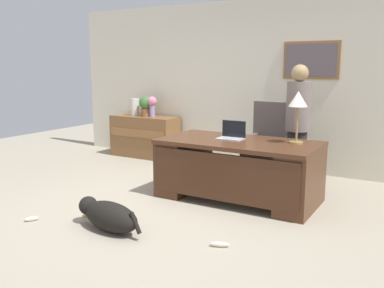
{
  "coord_description": "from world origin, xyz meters",
  "views": [
    {
      "loc": [
        2.66,
        -3.9,
        1.66
      ],
      "look_at": [
        0.2,
        0.3,
        0.75
      ],
      "focal_mm": 39.41,
      "sensor_mm": 36.0,
      "label": 1
    }
  ],
  "objects": [
    {
      "name": "dog_toy_ball",
      "position": [
        -0.6,
        -0.62,
        0.05
      ],
      "size": [
        0.11,
        0.11,
        0.11
      ],
      "primitive_type": "sphere",
      "color": "orange",
      "rests_on": "ground_plane"
    },
    {
      "name": "desk",
      "position": [
        0.57,
        0.78,
        0.41
      ],
      "size": [
        1.94,
        1.0,
        0.75
      ],
      "color": "#4C2B19",
      "rests_on": "ground_plane"
    },
    {
      "name": "dog_toy_bone",
      "position": [
        -1.03,
        -1.04,
        0.03
      ],
      "size": [
        0.13,
        0.15,
        0.05
      ],
      "primitive_type": "ellipsoid",
      "rotation": [
        0.0,
        0.0,
        0.98
      ],
      "color": "beige",
      "rests_on": "ground_plane"
    },
    {
      "name": "desk_lamp",
      "position": [
        1.24,
        0.97,
        1.24
      ],
      "size": [
        0.22,
        0.22,
        0.62
      ],
      "color": "#9E8447",
      "rests_on": "desk"
    },
    {
      "name": "ground_plane",
      "position": [
        0.0,
        0.0,
        0.0
      ],
      "size": [
        12.0,
        12.0,
        0.0
      ],
      "primitive_type": "plane",
      "color": "#9E937F"
    },
    {
      "name": "dog_lying",
      "position": [
        -0.14,
        -0.81,
        0.15
      ],
      "size": [
        0.89,
        0.4,
        0.3
      ],
      "color": "black",
      "rests_on": "ground_plane"
    },
    {
      "name": "back_wall",
      "position": [
        0.01,
        2.6,
        1.35
      ],
      "size": [
        7.0,
        0.16,
        2.7
      ],
      "color": "beige",
      "rests_on": "ground_plane"
    },
    {
      "name": "vase_empty",
      "position": [
        -2.17,
        2.25,
        0.91
      ],
      "size": [
        0.16,
        0.16,
        0.31
      ],
      "primitive_type": "cylinder",
      "color": "silver",
      "rests_on": "credenza"
    },
    {
      "name": "credenza",
      "position": [
        -1.96,
        2.25,
        0.38
      ],
      "size": [
        1.26,
        0.5,
        0.75
      ],
      "color": "brown",
      "rests_on": "ground_plane"
    },
    {
      "name": "dog_toy_plush",
      "position": [
        1.03,
        -0.6,
        0.03
      ],
      "size": [
        0.19,
        0.12,
        0.05
      ],
      "primitive_type": "ellipsoid",
      "rotation": [
        0.0,
        0.0,
        3.54
      ],
      "color": "beige",
      "rests_on": "ground_plane"
    },
    {
      "name": "armchair",
      "position": [
        0.63,
        1.75,
        0.51
      ],
      "size": [
        0.6,
        0.59,
        1.15
      ],
      "color": "#564C47",
      "rests_on": "ground_plane"
    },
    {
      "name": "laptop",
      "position": [
        0.44,
        0.88,
        0.8
      ],
      "size": [
        0.32,
        0.22,
        0.22
      ],
      "color": "#B2B5BA",
      "rests_on": "desk"
    },
    {
      "name": "potted_plant",
      "position": [
        -1.92,
        2.25,
        0.95
      ],
      "size": [
        0.24,
        0.24,
        0.36
      ],
      "color": "brown",
      "rests_on": "credenza"
    },
    {
      "name": "person_standing",
      "position": [
        1.06,
        1.6,
        0.86
      ],
      "size": [
        0.32,
        0.32,
        1.67
      ],
      "color": "#262323",
      "rests_on": "ground_plane"
    },
    {
      "name": "vase_with_flowers",
      "position": [
        -1.78,
        2.25,
        0.98
      ],
      "size": [
        0.17,
        0.17,
        0.36
      ],
      "color": "#9A88C4",
      "rests_on": "credenza"
    }
  ]
}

